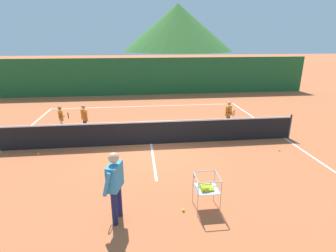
{
  "coord_description": "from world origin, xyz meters",
  "views": [
    {
      "loc": [
        -0.47,
        -9.87,
        4.08
      ],
      "look_at": [
        0.57,
        -1.01,
        1.09
      ],
      "focal_mm": 28.02,
      "sensor_mm": 36.0,
      "label": 1
    }
  ],
  "objects_px": {
    "student_1": "(84,117)",
    "tennis_ball_4": "(279,150)",
    "tennis_net": "(151,132)",
    "instructor": "(115,181)",
    "tennis_ball_6": "(38,154)",
    "student_0": "(61,117)",
    "tennis_ball_0": "(195,176)",
    "student_2": "(229,113)",
    "ball_cart": "(206,187)",
    "tennis_ball_1": "(183,210)"
  },
  "relations": [
    {
      "from": "tennis_net",
      "to": "tennis_ball_1",
      "type": "bearing_deg",
      "value": -82.95
    },
    {
      "from": "tennis_net",
      "to": "tennis_ball_0",
      "type": "distance_m",
      "value": 3.08
    },
    {
      "from": "instructor",
      "to": "tennis_ball_0",
      "type": "distance_m",
      "value": 3.03
    },
    {
      "from": "student_2",
      "to": "tennis_ball_4",
      "type": "relative_size",
      "value": 19.28
    },
    {
      "from": "student_0",
      "to": "tennis_ball_0",
      "type": "bearing_deg",
      "value": -42.69
    },
    {
      "from": "student_0",
      "to": "tennis_ball_0",
      "type": "relative_size",
      "value": 17.73
    },
    {
      "from": "tennis_ball_4",
      "to": "student_0",
      "type": "bearing_deg",
      "value": 160.04
    },
    {
      "from": "tennis_ball_1",
      "to": "tennis_ball_4",
      "type": "relative_size",
      "value": 1.0
    },
    {
      "from": "instructor",
      "to": "tennis_ball_4",
      "type": "height_order",
      "value": "instructor"
    },
    {
      "from": "student_1",
      "to": "tennis_ball_0",
      "type": "height_order",
      "value": "student_1"
    },
    {
      "from": "student_1",
      "to": "tennis_ball_4",
      "type": "bearing_deg",
      "value": -20.37
    },
    {
      "from": "tennis_net",
      "to": "tennis_ball_0",
      "type": "relative_size",
      "value": 174.98
    },
    {
      "from": "instructor",
      "to": "student_2",
      "type": "relative_size",
      "value": 1.32
    },
    {
      "from": "tennis_net",
      "to": "instructor",
      "type": "xyz_separation_m",
      "value": [
        -1.05,
        -4.58,
        0.54
      ]
    },
    {
      "from": "student_0",
      "to": "tennis_ball_1",
      "type": "bearing_deg",
      "value": -54.92
    },
    {
      "from": "ball_cart",
      "to": "tennis_ball_4",
      "type": "xyz_separation_m",
      "value": [
        3.7,
        3.13,
        -0.56
      ]
    },
    {
      "from": "tennis_ball_1",
      "to": "tennis_ball_4",
      "type": "xyz_separation_m",
      "value": [
        4.27,
        3.21,
        0.0
      ]
    },
    {
      "from": "instructor",
      "to": "tennis_ball_4",
      "type": "bearing_deg",
      "value": 29.52
    },
    {
      "from": "tennis_net",
      "to": "student_1",
      "type": "relative_size",
      "value": 9.01
    },
    {
      "from": "tennis_ball_0",
      "to": "tennis_ball_6",
      "type": "distance_m",
      "value": 5.84
    },
    {
      "from": "student_0",
      "to": "tennis_ball_4",
      "type": "relative_size",
      "value": 17.73
    },
    {
      "from": "tennis_ball_1",
      "to": "student_2",
      "type": "bearing_deg",
      "value": 61.95
    },
    {
      "from": "tennis_ball_0",
      "to": "student_2",
      "type": "bearing_deg",
      "value": 59.52
    },
    {
      "from": "student_2",
      "to": "tennis_ball_1",
      "type": "bearing_deg",
      "value": -118.05
    },
    {
      "from": "tennis_ball_4",
      "to": "student_2",
      "type": "bearing_deg",
      "value": 111.77
    },
    {
      "from": "student_0",
      "to": "tennis_ball_6",
      "type": "bearing_deg",
      "value": -95.97
    },
    {
      "from": "instructor",
      "to": "tennis_ball_0",
      "type": "height_order",
      "value": "instructor"
    },
    {
      "from": "instructor",
      "to": "student_0",
      "type": "distance_m",
      "value": 7.12
    },
    {
      "from": "tennis_ball_6",
      "to": "student_0",
      "type": "bearing_deg",
      "value": 84.03
    },
    {
      "from": "student_0",
      "to": "student_1",
      "type": "bearing_deg",
      "value": -16.97
    },
    {
      "from": "student_1",
      "to": "student_2",
      "type": "relative_size",
      "value": 1.01
    },
    {
      "from": "tennis_net",
      "to": "instructor",
      "type": "distance_m",
      "value": 4.72
    },
    {
      "from": "student_2",
      "to": "ball_cart",
      "type": "bearing_deg",
      "value": -113.92
    },
    {
      "from": "ball_cart",
      "to": "instructor",
      "type": "bearing_deg",
      "value": -174.81
    },
    {
      "from": "instructor",
      "to": "student_2",
      "type": "distance_m",
      "value": 7.73
    },
    {
      "from": "ball_cart",
      "to": "tennis_ball_0",
      "type": "distance_m",
      "value": 1.67
    },
    {
      "from": "instructor",
      "to": "tennis_ball_6",
      "type": "height_order",
      "value": "instructor"
    },
    {
      "from": "tennis_ball_0",
      "to": "tennis_ball_4",
      "type": "height_order",
      "value": "same"
    },
    {
      "from": "instructor",
      "to": "student_0",
      "type": "relative_size",
      "value": 1.43
    },
    {
      "from": "instructor",
      "to": "ball_cart",
      "type": "bearing_deg",
      "value": 5.19
    },
    {
      "from": "instructor",
      "to": "tennis_ball_6",
      "type": "xyz_separation_m",
      "value": [
        -3.14,
        4.04,
        -1.0
      ]
    },
    {
      "from": "ball_cart",
      "to": "tennis_ball_1",
      "type": "relative_size",
      "value": 13.22
    },
    {
      "from": "tennis_ball_0",
      "to": "tennis_ball_4",
      "type": "relative_size",
      "value": 1.0
    },
    {
      "from": "student_1",
      "to": "student_0",
      "type": "bearing_deg",
      "value": 163.03
    },
    {
      "from": "tennis_net",
      "to": "student_0",
      "type": "bearing_deg",
      "value": 153.89
    },
    {
      "from": "ball_cart",
      "to": "tennis_ball_4",
      "type": "relative_size",
      "value": 13.22
    },
    {
      "from": "instructor",
      "to": "ball_cart",
      "type": "xyz_separation_m",
      "value": [
        2.17,
        0.2,
        -0.45
      ]
    },
    {
      "from": "student_2",
      "to": "tennis_ball_4",
      "type": "height_order",
      "value": "student_2"
    },
    {
      "from": "instructor",
      "to": "student_1",
      "type": "relative_size",
      "value": 1.31
    },
    {
      "from": "student_0",
      "to": "student_2",
      "type": "xyz_separation_m",
      "value": [
        7.66,
        -0.43,
        0.06
      ]
    }
  ]
}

